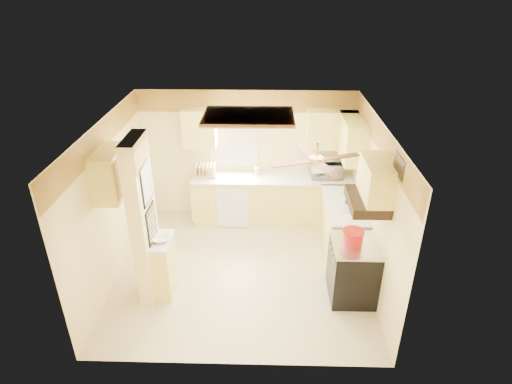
{
  "coord_description": "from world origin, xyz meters",
  "views": [
    {
      "loc": [
        0.38,
        -5.65,
        4.4
      ],
      "look_at": [
        0.22,
        0.35,
        1.27
      ],
      "focal_mm": 30.0,
      "sensor_mm": 36.0,
      "label": 1
    }
  ],
  "objects_px": {
    "stove": "(353,270)",
    "bowl": "(161,239)",
    "dutch_oven": "(353,237)",
    "microwave": "(326,169)",
    "kettle": "(347,207)"
  },
  "relations": [
    {
      "from": "kettle",
      "to": "bowl",
      "type": "bearing_deg",
      "value": -162.24
    },
    {
      "from": "dutch_oven",
      "to": "stove",
      "type": "bearing_deg",
      "value": -39.18
    },
    {
      "from": "stove",
      "to": "kettle",
      "type": "distance_m",
      "value": 1.05
    },
    {
      "from": "bowl",
      "to": "dutch_oven",
      "type": "distance_m",
      "value": 2.75
    },
    {
      "from": "microwave",
      "to": "kettle",
      "type": "distance_m",
      "value": 1.32
    },
    {
      "from": "stove",
      "to": "bowl",
      "type": "xyz_separation_m",
      "value": [
        -2.79,
        -0.02,
        0.51
      ]
    },
    {
      "from": "microwave",
      "to": "bowl",
      "type": "xyz_separation_m",
      "value": [
        -2.61,
        -2.21,
        -0.12
      ]
    },
    {
      "from": "stove",
      "to": "bowl",
      "type": "relative_size",
      "value": 3.7
    },
    {
      "from": "dutch_oven",
      "to": "microwave",
      "type": "bearing_deg",
      "value": 93.64
    },
    {
      "from": "microwave",
      "to": "dutch_oven",
      "type": "distance_m",
      "value": 2.16
    },
    {
      "from": "stove",
      "to": "dutch_oven",
      "type": "height_order",
      "value": "dutch_oven"
    },
    {
      "from": "stove",
      "to": "microwave",
      "type": "bearing_deg",
      "value": 94.76
    },
    {
      "from": "bowl",
      "to": "kettle",
      "type": "relative_size",
      "value": 1.22
    },
    {
      "from": "bowl",
      "to": "stove",
      "type": "bearing_deg",
      "value": 0.41
    },
    {
      "from": "stove",
      "to": "kettle",
      "type": "height_order",
      "value": "kettle"
    }
  ]
}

